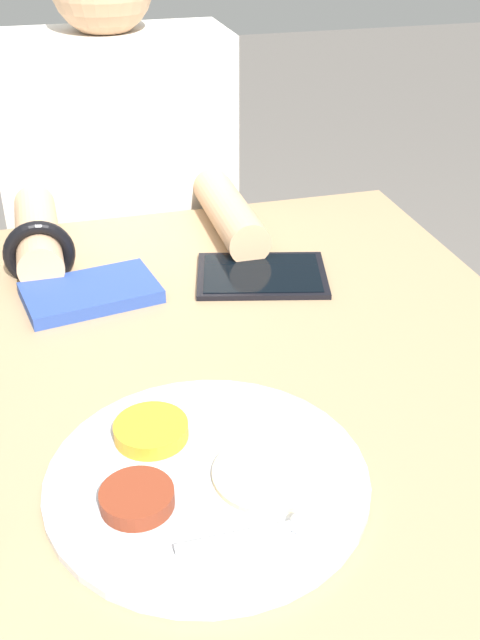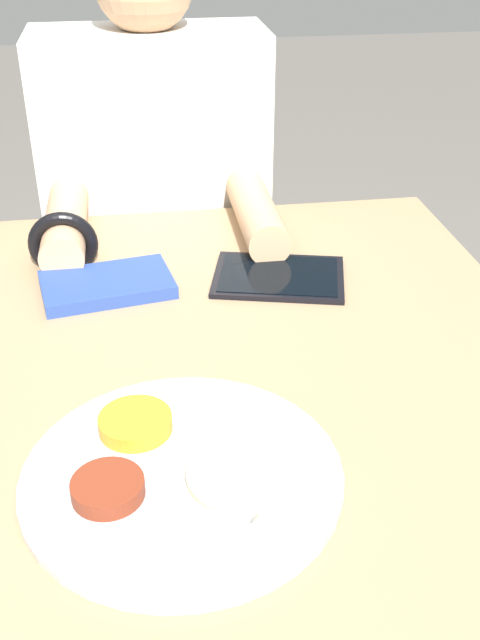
# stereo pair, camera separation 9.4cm
# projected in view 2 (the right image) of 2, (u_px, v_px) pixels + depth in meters

# --- Properties ---
(dining_table) EXTENTS (1.05, 0.96, 0.74)m
(dining_table) POSITION_uv_depth(u_px,v_px,m) (174.00, 553.00, 1.17)
(dining_table) COLOR #9E7F5B
(dining_table) RESTS_ON ground_plane
(thali_tray) EXTENTS (0.34, 0.34, 0.03)m
(thali_tray) POSITION_uv_depth(u_px,v_px,m) (177.00, 472.00, 0.78)
(thali_tray) COLOR #B7BABF
(thali_tray) RESTS_ON dining_table
(red_notebook) EXTENTS (0.21, 0.15, 0.02)m
(red_notebook) POSITION_uv_depth(u_px,v_px,m) (107.00, 286.00, 1.12)
(red_notebook) COLOR silver
(red_notebook) RESTS_ON dining_table
(tablet_device) EXTENTS (0.23, 0.19, 0.01)m
(tablet_device) POSITION_uv_depth(u_px,v_px,m) (279.00, 277.00, 1.16)
(tablet_device) COLOR black
(tablet_device) RESTS_ON dining_table
(person_diner) EXTENTS (0.43, 0.48, 1.21)m
(person_diner) POSITION_uv_depth(u_px,v_px,m) (161.00, 269.00, 1.57)
(person_diner) COLOR black
(person_diner) RESTS_ON ground_plane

